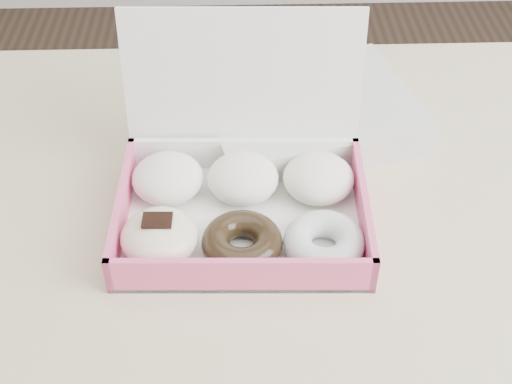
{
  "coord_description": "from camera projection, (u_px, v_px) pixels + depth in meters",
  "views": [
    {
      "loc": [
        -0.16,
        -0.55,
        1.31
      ],
      "look_at": [
        -0.14,
        0.0,
        0.81
      ],
      "focal_mm": 50.0,
      "sensor_mm": 36.0,
      "label": 1
    }
  ],
  "objects": [
    {
      "name": "table",
      "position": [
        376.0,
        278.0,
        0.84
      ],
      "size": [
        1.2,
        0.8,
        0.75
      ],
      "color": "tan",
      "rests_on": "ground"
    },
    {
      "name": "donut_box",
      "position": [
        240.0,
        194.0,
        0.78
      ],
      "size": [
        0.28,
        0.24,
        0.2
      ],
      "rotation": [
        0.0,
        0.0,
        -0.03
      ],
      "color": "white",
      "rests_on": "table"
    },
    {
      "name": "newspapers",
      "position": [
        308.0,
        112.0,
        0.92
      ],
      "size": [
        0.3,
        0.27,
        0.04
      ],
      "primitive_type": "cube",
      "rotation": [
        0.0,
        0.0,
        0.25
      ],
      "color": "white",
      "rests_on": "table"
    }
  ]
}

